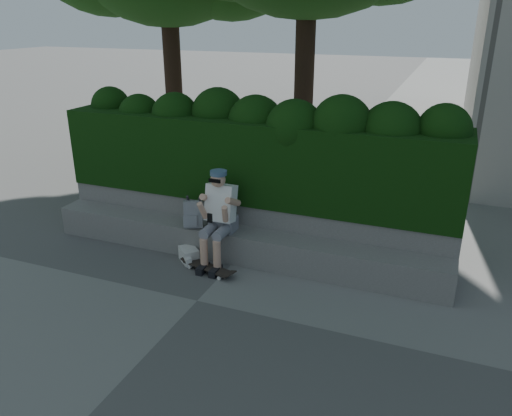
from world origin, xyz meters
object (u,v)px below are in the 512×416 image
at_px(skateboard, 208,267).
at_px(backpack_plaid, 193,214).
at_px(person, 219,214).
at_px(backpack_ground, 189,255).

xyz_separation_m(skateboard, backpack_plaid, (-0.43, 0.42, 0.58)).
distance_m(person, backpack_ground, 0.80).
relative_size(skateboard, backpack_ground, 2.55).
bearing_deg(person, skateboard, -95.25).
distance_m(skateboard, backpack_ground, 0.45).
bearing_deg(person, backpack_plaid, 169.97).
xyz_separation_m(backpack_plaid, backpack_ground, (0.02, -0.23, -0.55)).
distance_m(backpack_plaid, backpack_ground, 0.59).
distance_m(skateboard, backpack_plaid, 0.84).
xyz_separation_m(person, backpack_ground, (-0.44, -0.15, -0.65)).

